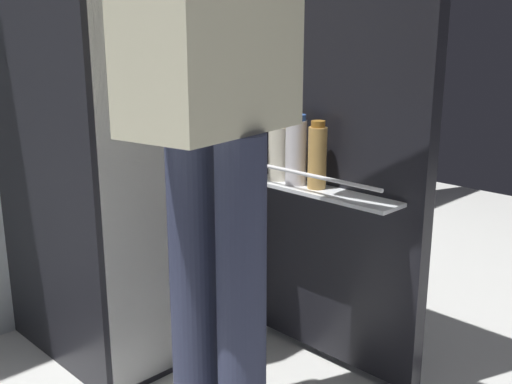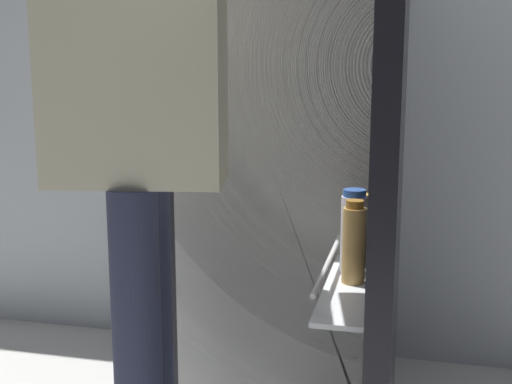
{
  "view_description": "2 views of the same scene",
  "coord_description": "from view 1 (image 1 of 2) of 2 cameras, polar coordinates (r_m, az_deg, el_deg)",
  "views": [
    {
      "loc": [
        -1.14,
        -1.2,
        1.09
      ],
      "look_at": [
        -0.02,
        -0.07,
        0.67
      ],
      "focal_mm": 42.36,
      "sensor_mm": 36.0,
      "label": 1
    },
    {
      "loc": [
        0.41,
        -1.65,
        1.16
      ],
      "look_at": [
        0.02,
        -0.04,
        0.84
      ],
      "focal_mm": 46.61,
      "sensor_mm": 36.0,
      "label": 2
    }
  ],
  "objects": [
    {
      "name": "person",
      "position": [
        1.38,
        -3.86,
        13.36
      ],
      "size": [
        0.64,
        0.69,
        1.74
      ],
      "color": "#2D334C",
      "rests_on": "ground_plane"
    },
    {
      "name": "refrigerator",
      "position": [
        2.09,
        -10.82,
        8.51
      ],
      "size": [
        0.71,
        1.29,
        1.73
      ],
      "color": "black",
      "rests_on": "ground_plane"
    }
  ]
}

